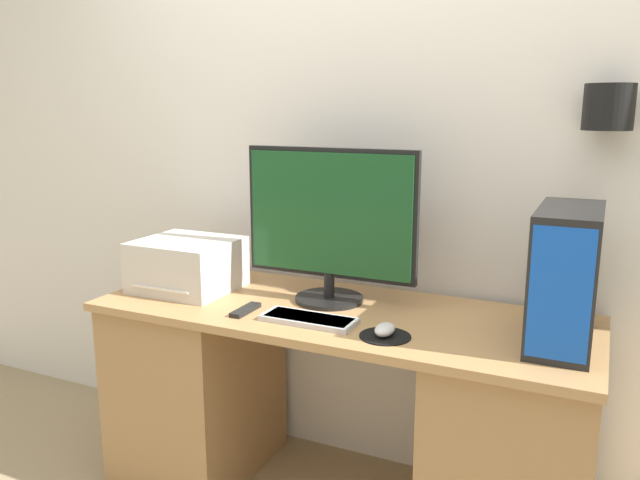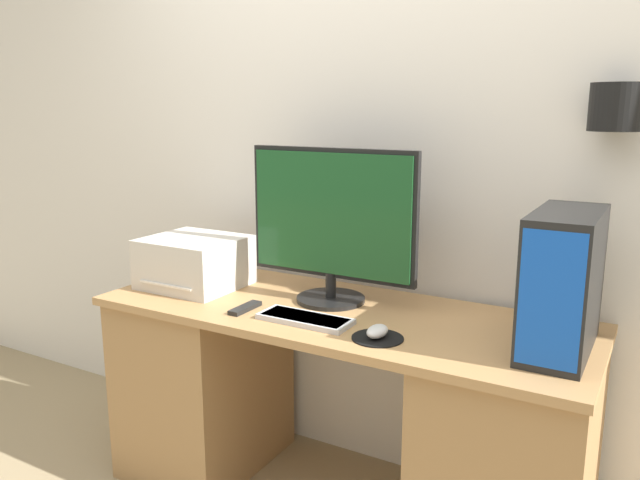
{
  "view_description": "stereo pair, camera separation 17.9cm",
  "coord_description": "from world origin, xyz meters",
  "px_view_note": "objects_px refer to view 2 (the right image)",
  "views": [
    {
      "loc": [
        0.85,
        -1.64,
        1.5
      ],
      "look_at": [
        -0.07,
        0.33,
        1.03
      ],
      "focal_mm": 35.0,
      "sensor_mm": 36.0,
      "label": 1
    },
    {
      "loc": [
        1.01,
        -1.56,
        1.5
      ],
      "look_at": [
        -0.07,
        0.33,
        1.03
      ],
      "focal_mm": 35.0,
      "sensor_mm": 36.0,
      "label": 2
    }
  ],
  "objects_px": {
    "mouse": "(377,331)",
    "printer": "(194,262)",
    "keyboard": "(305,319)",
    "computer_tower": "(563,282)",
    "remote_control": "(245,308)",
    "monitor": "(331,221)"
  },
  "relations": [
    {
      "from": "mouse",
      "to": "printer",
      "type": "height_order",
      "value": "printer"
    },
    {
      "from": "keyboard",
      "to": "computer_tower",
      "type": "height_order",
      "value": "computer_tower"
    },
    {
      "from": "keyboard",
      "to": "mouse",
      "type": "relative_size",
      "value": 3.38
    },
    {
      "from": "computer_tower",
      "to": "remote_control",
      "type": "xyz_separation_m",
      "value": [
        -1.04,
        -0.17,
        -0.2
      ]
    },
    {
      "from": "monitor",
      "to": "keyboard",
      "type": "height_order",
      "value": "monitor"
    },
    {
      "from": "mouse",
      "to": "keyboard",
      "type": "bearing_deg",
      "value": 175.72
    },
    {
      "from": "monitor",
      "to": "remote_control",
      "type": "height_order",
      "value": "monitor"
    },
    {
      "from": "computer_tower",
      "to": "printer",
      "type": "bearing_deg",
      "value": -179.4
    },
    {
      "from": "printer",
      "to": "remote_control",
      "type": "relative_size",
      "value": 2.46
    },
    {
      "from": "mouse",
      "to": "printer",
      "type": "bearing_deg",
      "value": 169.25
    },
    {
      "from": "keyboard",
      "to": "printer",
      "type": "height_order",
      "value": "printer"
    },
    {
      "from": "mouse",
      "to": "computer_tower",
      "type": "distance_m",
      "value": 0.58
    },
    {
      "from": "keyboard",
      "to": "printer",
      "type": "bearing_deg",
      "value": 166.38
    },
    {
      "from": "keyboard",
      "to": "mouse",
      "type": "distance_m",
      "value": 0.28
    },
    {
      "from": "computer_tower",
      "to": "remote_control",
      "type": "height_order",
      "value": "computer_tower"
    },
    {
      "from": "computer_tower",
      "to": "printer",
      "type": "xyz_separation_m",
      "value": [
        -1.4,
        -0.01,
        -0.11
      ]
    },
    {
      "from": "monitor",
      "to": "printer",
      "type": "bearing_deg",
      "value": -170.34
    },
    {
      "from": "monitor",
      "to": "mouse",
      "type": "bearing_deg",
      "value": -40.54
    },
    {
      "from": "printer",
      "to": "remote_control",
      "type": "height_order",
      "value": "printer"
    },
    {
      "from": "mouse",
      "to": "remote_control",
      "type": "height_order",
      "value": "mouse"
    },
    {
      "from": "keyboard",
      "to": "monitor",
      "type": "bearing_deg",
      "value": 97.94
    },
    {
      "from": "keyboard",
      "to": "remote_control",
      "type": "distance_m",
      "value": 0.25
    }
  ]
}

